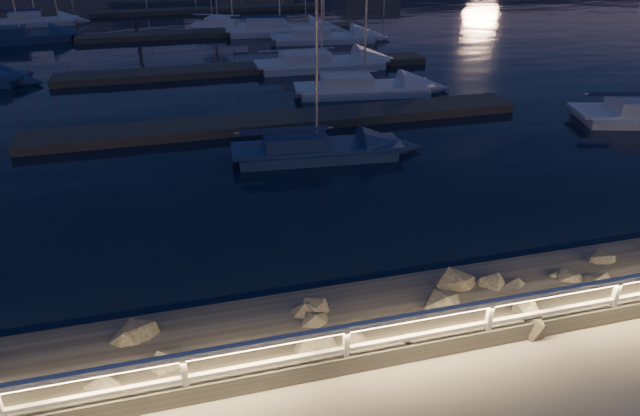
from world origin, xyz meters
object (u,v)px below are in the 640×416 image
Objects in this scene: sailboat_c at (360,87)px; sailboat_h at (318,62)px; sailboat_i at (34,20)px; sailboat_b at (312,148)px; sailboat_j at (18,37)px; guard_rail at (441,321)px; sailboat_l at (321,37)px; sailboat_g at (277,29)px; sailboat_n at (231,26)px.

sailboat_c is 5.86m from sailboat_h.
sailboat_c is 1.09× the size of sailboat_i.
sailboat_b is at bearing -104.73° from sailboat_h.
sailboat_h reaches higher than sailboat_j.
guard_rail is 34.08m from sailboat_l.
guard_rail is at bearing -96.32° from sailboat_c.
sailboat_h is at bearing -49.97° from sailboat_i.
sailboat_b is 0.78× the size of sailboat_g.
sailboat_g is (-1.01, 17.28, 0.04)m from sailboat_c.
sailboat_g is 1.26× the size of sailboat_i.
sailboat_l is at bearing -47.96° from sailboat_g.
guard_rail is 20.44m from sailboat_c.
sailboat_i is at bearing -179.61° from sailboat_n.
sailboat_g reaches higher than sailboat_c.
sailboat_h is at bearing -99.04° from sailboat_l.
sailboat_c is 33.24m from sailboat_i.
sailboat_i is 0.97× the size of sailboat_n.
sailboat_l is at bearing 74.72° from sailboat_h.
sailboat_j is (-18.85, 1.79, -0.01)m from sailboat_g.
sailboat_c is 27.53m from sailboat_j.
sailboat_c reaches higher than sailboat_b.
sailboat_g is at bearing -12.79° from sailboat_n.
sailboat_h is 23.27m from sailboat_j.
sailboat_j is at bearing -153.60° from sailboat_n.
sailboat_b is at bearing 87.90° from guard_rail.
sailboat_g is 1.08× the size of sailboat_l.
sailboat_j is at bearing -178.40° from sailboat_g.
sailboat_n is (-5.86, 6.11, 0.01)m from sailboat_l.
sailboat_n is (15.54, 0.67, -0.02)m from sailboat_j.
sailboat_j reaches higher than sailboat_c.
sailboat_n is at bearing -26.36° from sailboat_i.
guard_rail is 48.75m from sailboat_i.
sailboat_i is at bearing 107.93° from guard_rail.
sailboat_h is (4.25, 25.61, -0.97)m from guard_rail.
sailboat_l is (2.27, 7.82, -0.01)m from sailboat_h.
guard_rail is at bearing -93.87° from sailboat_l.
sailboat_c is (4.54, 7.79, 0.00)m from sailboat_b.
sailboat_b is 27.53m from sailboat_n.
sailboat_h is 8.14m from sailboat_l.
sailboat_c is at bearing -79.62° from sailboat_g.
sailboat_i is 0.86× the size of sailboat_l.
sailboat_j is (-15.32, 26.86, 0.03)m from sailboat_b.
sailboat_n reaches higher than sailboat_b.
sailboat_j reaches higher than guard_rail.
sailboat_c is 0.86× the size of sailboat_g.
sailboat_j is (-19.85, 19.07, 0.03)m from sailboat_c.
sailboat_l reaches higher than sailboat_c.
sailboat_j is at bearing 146.20° from sailboat_h.
sailboat_g is 21.12m from sailboat_i.
sailboat_h is at bearing -81.55° from sailboat_g.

